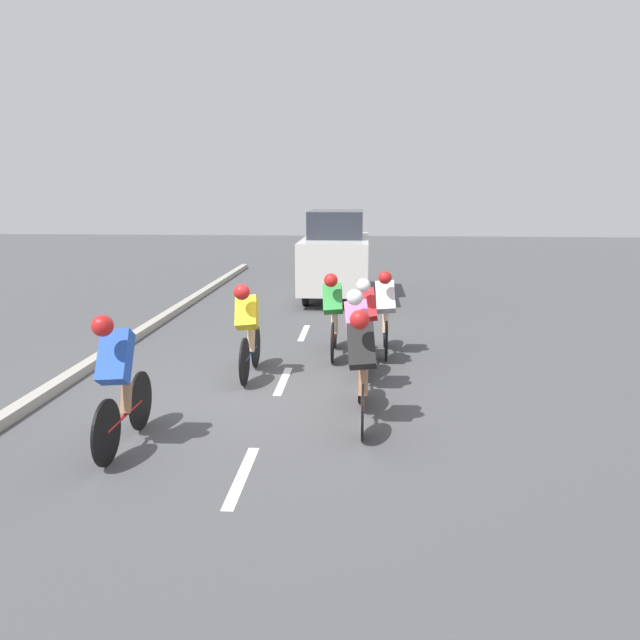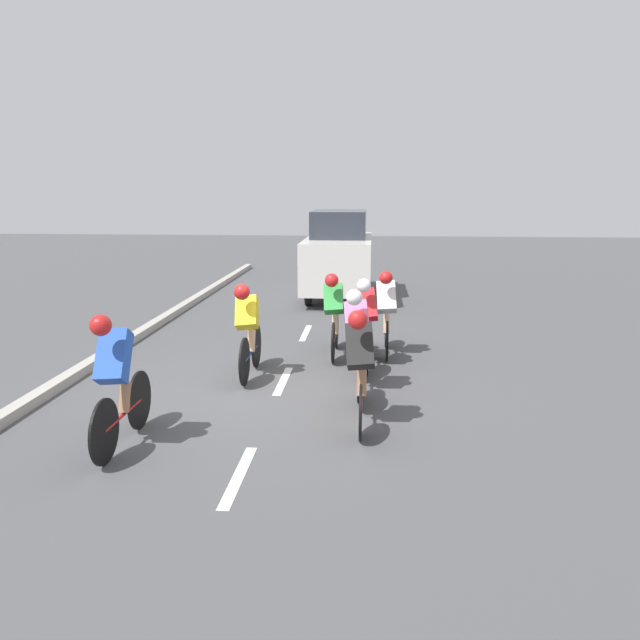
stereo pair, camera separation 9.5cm
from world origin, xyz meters
TOP-DOWN VIEW (x-y plane):
  - ground_plane at (0.00, 0.00)m, footprint 60.00×60.00m
  - lane_stripe_near at (0.00, 2.76)m, footprint 0.12×1.40m
  - lane_stripe_mid at (0.00, -0.44)m, footprint 0.12×1.40m
  - lane_stripe_far at (0.00, -3.64)m, footprint 0.12×1.40m
  - curb at (3.20, -0.44)m, footprint 0.20×27.07m
  - cyclist_yellow at (0.55, -0.59)m, footprint 0.37×1.67m
  - cyclist_white at (-1.57, -2.09)m, footprint 0.36×1.63m
  - cyclist_blue at (1.47, 2.16)m, footprint 0.36×1.72m
  - cyclist_green at (-0.67, -1.93)m, footprint 0.36×1.70m
  - cyclist_red at (-1.24, -1.31)m, footprint 0.39×1.73m
  - cyclist_pink at (-1.13, -0.03)m, footprint 0.40×1.69m
  - cyclist_black at (-1.19, 1.29)m, footprint 0.37×1.65m
  - support_car at (-0.43, -8.01)m, footprint 1.70×4.26m

SIDE VIEW (x-z plane):
  - ground_plane at x=0.00m, z-range 0.00..0.00m
  - lane_stripe_near at x=0.00m, z-range 0.00..0.01m
  - lane_stripe_mid at x=0.00m, z-range 0.00..0.01m
  - lane_stripe_far at x=0.00m, z-range 0.00..0.01m
  - curb at x=3.20m, z-range 0.00..0.14m
  - cyclist_red at x=-1.24m, z-range 0.03..1.51m
  - cyclist_green at x=-0.67m, z-range 0.04..1.51m
  - cyclist_yellow at x=0.55m, z-range 0.04..1.52m
  - cyclist_white at x=-1.57m, z-range 0.04..1.54m
  - cyclist_black at x=-1.19m, z-range 0.05..1.54m
  - cyclist_pink at x=-1.13m, z-range 0.04..1.55m
  - cyclist_blue at x=1.47m, z-range 0.03..1.60m
  - support_car at x=-0.43m, z-range -0.01..2.27m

